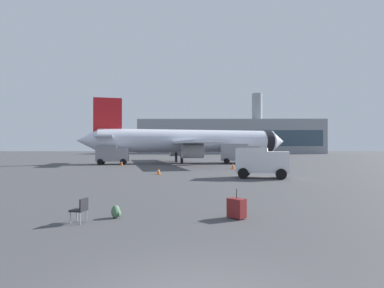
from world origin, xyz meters
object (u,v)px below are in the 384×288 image
fuel_truck (239,153)px  rolling_suitcase (237,208)px  safety_cone_near (122,163)px  cargo_van (262,161)px  airplane_at_gate (189,141)px  service_truck (112,154)px  safety_cone_far (159,171)px  gate_chair (80,209)px  safety_cone_mid (233,166)px  traveller_backpack (116,212)px

fuel_truck → rolling_suitcase: size_ratio=5.73×
fuel_truck → safety_cone_near: size_ratio=9.80×
cargo_van → airplane_at_gate: bearing=105.0°
service_truck → rolling_suitcase: service_truck is taller
fuel_truck → safety_cone_near: fuel_truck is taller
cargo_van → rolling_suitcase: bearing=-105.3°
safety_cone_far → gate_chair: bearing=-91.2°
service_truck → safety_cone_near: (2.06, -2.41, -1.29)m
safety_cone_mid → traveller_backpack: bearing=-106.0°
fuel_truck → safety_cone_far: (-10.70, -19.96, -1.47)m
rolling_suitcase → traveller_backpack: rolling_suitcase is taller
fuel_truck → service_truck: bearing=-172.1°
cargo_van → traveller_backpack: size_ratio=9.92×
safety_cone_mid → gate_chair: (-8.54, -26.83, 0.10)m
safety_cone_near → rolling_suitcase: bearing=-69.8°
cargo_van → safety_cone_far: cargo_van is taller
cargo_van → gate_chair: (-9.72, -15.98, -0.95)m
safety_cone_mid → traveller_backpack: 27.11m
fuel_truck → gate_chair: (-11.11, -39.47, -1.27)m
airplane_at_gate → cargo_van: bearing=-75.0°
cargo_van → safety_cone_near: 24.68m
rolling_suitcase → traveller_backpack: bearing=179.7°
fuel_truck → safety_cone_far: bearing=-118.2°
service_truck → safety_cone_mid: service_truck is taller
airplane_at_gate → rolling_suitcase: bearing=-86.3°
safety_cone_near → gate_chair: size_ratio=0.75×
cargo_van → gate_chair: 18.73m
service_truck → rolling_suitcase: bearing=-68.2°
service_truck → fuel_truck: bearing=7.9°
safety_cone_mid → rolling_suitcase: size_ratio=0.74×
traveller_backpack → gate_chair: 1.33m
airplane_at_gate → safety_cone_far: bearing=-96.5°
safety_cone_far → safety_cone_near: bearing=116.0°
cargo_van → safety_cone_far: 10.02m
service_truck → safety_cone_near: 3.42m
safety_cone_near → rolling_suitcase: 35.75m
airplane_at_gate → gate_chair: bearing=-94.0°
service_truck → gate_chair: bearing=-76.4°
cargo_van → safety_cone_near: size_ratio=7.41×
safety_cone_near → safety_cone_mid: safety_cone_mid is taller
safety_cone_near → safety_cone_mid: size_ratio=0.79×
safety_cone_far → safety_cone_mid: bearing=42.0°
airplane_at_gate → safety_cone_mid: bearing=-68.8°
rolling_suitcase → gate_chair: bearing=-172.3°
fuel_truck → safety_cone_near: bearing=-163.9°
cargo_van → traveller_backpack: cargo_van is taller
airplane_at_gate → gate_chair: airplane_at_gate is taller
traveller_backpack → gate_chair: bearing=-143.6°
airplane_at_gate → service_truck: bearing=-158.3°
safety_cone_far → gate_chair: 19.52m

